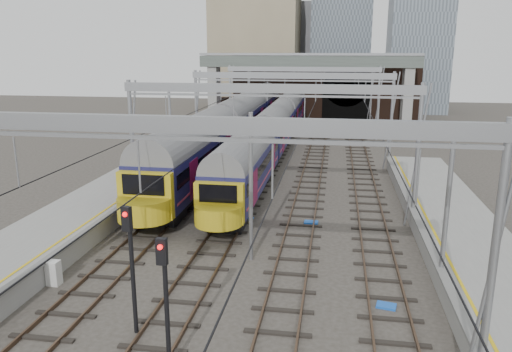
% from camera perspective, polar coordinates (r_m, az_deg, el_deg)
% --- Properties ---
extents(ground, '(160.00, 160.00, 0.00)m').
position_cam_1_polar(ground, '(22.26, -1.45, -11.55)').
color(ground, '#38332D').
rests_on(ground, ground).
extents(platform_left, '(4.32, 55.00, 1.12)m').
position_cam_1_polar(platform_left, '(27.74, -21.72, -6.03)').
color(platform_left, gray).
rests_on(platform_left, ground).
extents(platform_right, '(4.32, 47.00, 1.12)m').
position_cam_1_polar(platform_right, '(21.36, 26.39, -12.66)').
color(platform_right, gray).
rests_on(platform_right, ground).
extents(tracks, '(14.40, 80.00, 0.22)m').
position_cam_1_polar(tracks, '(36.21, 2.90, -1.25)').
color(tracks, '#4C3828').
rests_on(tracks, ground).
extents(overhead_line, '(16.80, 80.00, 8.00)m').
position_cam_1_polar(overhead_line, '(41.46, 4.02, 9.91)').
color(overhead_line, gray).
rests_on(overhead_line, ground).
extents(retaining_wall, '(28.00, 2.75, 9.00)m').
position_cam_1_polar(retaining_wall, '(71.86, 7.37, 9.87)').
color(retaining_wall, black).
rests_on(retaining_wall, ground).
extents(overbridge, '(28.00, 3.00, 9.25)m').
position_cam_1_polar(overbridge, '(65.84, 6.02, 12.08)').
color(overbridge, gray).
rests_on(overbridge, ground).
extents(city_skyline, '(37.50, 27.50, 60.00)m').
position_cam_1_polar(city_skyline, '(90.48, 8.96, 18.79)').
color(city_skyline, tan).
rests_on(city_skyline, ground).
extents(train_main, '(2.66, 61.47, 4.62)m').
position_cam_1_polar(train_main, '(55.05, 3.11, 6.64)').
color(train_main, black).
rests_on(train_main, ground).
extents(train_second, '(3.07, 70.86, 5.19)m').
position_cam_1_polar(train_second, '(60.30, -0.21, 7.56)').
color(train_second, black).
rests_on(train_second, ground).
extents(signal_near_left, '(0.37, 0.46, 4.71)m').
position_cam_1_polar(signal_near_left, '(17.55, -14.14, -8.66)').
color(signal_near_left, black).
rests_on(signal_near_left, ground).
extents(signal_near_centre, '(0.32, 0.45, 4.46)m').
position_cam_1_polar(signal_near_centre, '(15.33, -10.37, -12.49)').
color(signal_near_centre, black).
rests_on(signal_near_centre, ground).
extents(relay_cabinet, '(0.55, 0.46, 1.07)m').
position_cam_1_polar(relay_cabinet, '(23.08, -22.14, -10.23)').
color(relay_cabinet, silver).
rests_on(relay_cabinet, ground).
extents(equip_cover_a, '(0.80, 0.58, 0.09)m').
position_cam_1_polar(equip_cover_a, '(28.97, 6.32, -5.28)').
color(equip_cover_a, blue).
rests_on(equip_cover_a, ground).
extents(equip_cover_b, '(0.86, 0.73, 0.09)m').
position_cam_1_polar(equip_cover_b, '(29.52, -1.10, -4.82)').
color(equip_cover_b, blue).
rests_on(equip_cover_b, ground).
extents(equip_cover_c, '(0.83, 0.66, 0.09)m').
position_cam_1_polar(equip_cover_c, '(20.61, 14.66, -14.16)').
color(equip_cover_c, blue).
rests_on(equip_cover_c, ground).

